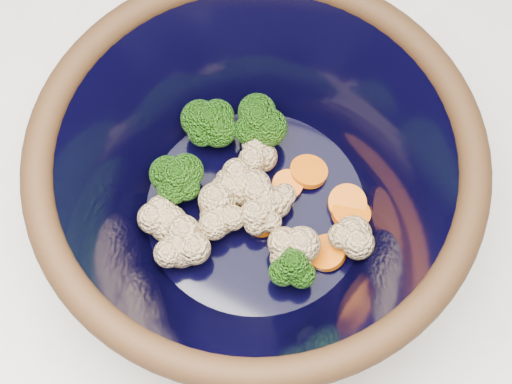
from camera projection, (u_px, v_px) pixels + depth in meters
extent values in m
plane|color=#9E7A54|center=(253.00, 379.00, 1.45)|extent=(3.00, 3.00, 0.00)
cube|color=beige|center=(251.00, 329.00, 1.04)|extent=(1.20, 1.20, 0.90)
cylinder|color=black|center=(256.00, 220.00, 0.62)|extent=(0.20, 0.20, 0.01)
torus|color=black|center=(256.00, 154.00, 0.50)|extent=(0.33, 0.33, 0.02)
cylinder|color=black|center=(256.00, 209.00, 0.60)|extent=(0.19, 0.19, 0.00)
cylinder|color=#608442|center=(180.00, 188.00, 0.59)|extent=(0.01, 0.01, 0.02)
ellipsoid|color=#2E6F15|center=(177.00, 176.00, 0.57)|extent=(0.04, 0.04, 0.04)
cylinder|color=#608442|center=(258.00, 133.00, 0.62)|extent=(0.01, 0.01, 0.02)
ellipsoid|color=#2E6F15|center=(258.00, 119.00, 0.59)|extent=(0.04, 0.04, 0.04)
cylinder|color=#608442|center=(211.00, 134.00, 0.62)|extent=(0.01, 0.01, 0.02)
ellipsoid|color=#2E6F15|center=(209.00, 120.00, 0.59)|extent=(0.04, 0.04, 0.04)
cylinder|color=#608442|center=(292.00, 273.00, 0.57)|extent=(0.01, 0.01, 0.02)
ellipsoid|color=#2E6F15|center=(293.00, 265.00, 0.55)|extent=(0.04, 0.04, 0.03)
sphere|color=beige|center=(224.00, 190.00, 0.59)|extent=(0.03, 0.03, 0.03)
sphere|color=beige|center=(353.00, 234.00, 0.57)|extent=(0.03, 0.03, 0.03)
sphere|color=beige|center=(291.00, 259.00, 0.56)|extent=(0.03, 0.03, 0.03)
sphere|color=beige|center=(262.00, 207.00, 0.58)|extent=(0.03, 0.03, 0.03)
sphere|color=beige|center=(241.00, 186.00, 0.59)|extent=(0.03, 0.03, 0.03)
sphere|color=beige|center=(275.00, 203.00, 0.58)|extent=(0.03, 0.03, 0.03)
sphere|color=beige|center=(262.00, 216.00, 0.58)|extent=(0.03, 0.03, 0.03)
sphere|color=beige|center=(181.00, 248.00, 0.57)|extent=(0.03, 0.03, 0.03)
sphere|color=beige|center=(222.00, 214.00, 0.58)|extent=(0.03, 0.03, 0.03)
sphere|color=beige|center=(262.00, 157.00, 0.60)|extent=(0.03, 0.03, 0.03)
sphere|color=beige|center=(168.00, 223.00, 0.57)|extent=(0.03, 0.03, 0.03)
sphere|color=beige|center=(219.00, 216.00, 0.58)|extent=(0.03, 0.03, 0.03)
cylinder|color=orange|center=(309.00, 171.00, 0.61)|extent=(0.03, 0.03, 0.01)
cylinder|color=orange|center=(351.00, 214.00, 0.59)|extent=(0.03, 0.03, 0.01)
cylinder|color=orange|center=(258.00, 205.00, 0.59)|extent=(0.03, 0.03, 0.01)
cylinder|color=orange|center=(262.00, 222.00, 0.59)|extent=(0.03, 0.03, 0.01)
cylinder|color=orange|center=(327.00, 253.00, 0.58)|extent=(0.03, 0.03, 0.01)
cylinder|color=orange|center=(287.00, 185.00, 0.60)|extent=(0.03, 0.03, 0.01)
cylinder|color=orange|center=(261.00, 210.00, 0.59)|extent=(0.03, 0.03, 0.01)
cylinder|color=orange|center=(347.00, 203.00, 0.59)|extent=(0.03, 0.03, 0.01)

